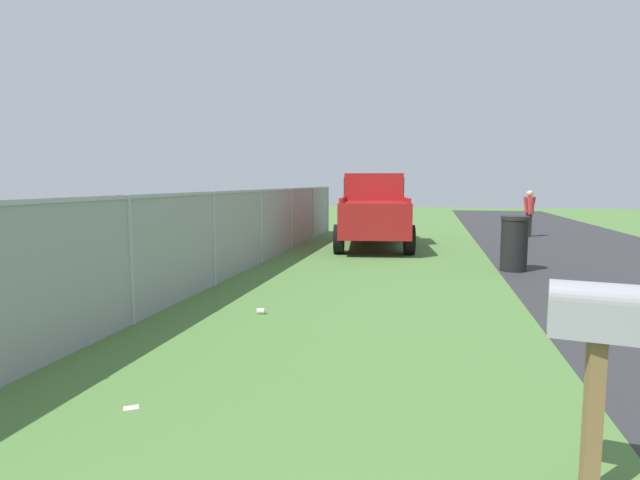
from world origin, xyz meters
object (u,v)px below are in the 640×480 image
pickup_truck (373,208)px  pedestrian (529,210)px  trash_bin (514,244)px  mailbox (598,327)px

pickup_truck → pedestrian: bearing=-61.2°
pickup_truck → trash_bin: bearing=-144.6°
pickup_truck → trash_bin: size_ratio=4.37×
mailbox → trash_bin: 8.10m
mailbox → trash_bin: bearing=5.5°
mailbox → pedestrian: bearing=2.4°
pedestrian → trash_bin: bearing=-56.2°
mailbox → pedestrian: (15.19, -2.32, -0.13)m
trash_bin → pedestrian: bearing=-12.1°
trash_bin → pedestrian: 7.31m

